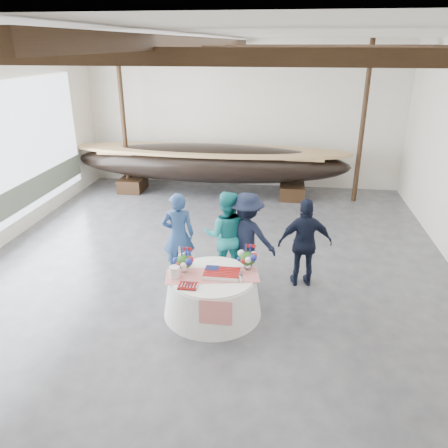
# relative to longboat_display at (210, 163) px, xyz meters

# --- Properties ---
(floor) EXTENTS (10.00, 12.00, 0.01)m
(floor) POSITION_rel_longboat_display_xyz_m (0.86, -4.80, -1.00)
(floor) COLOR #3D3D42
(floor) RESTS_ON ground
(wall_back) EXTENTS (10.00, 0.02, 4.50)m
(wall_back) POSITION_rel_longboat_display_xyz_m (0.86, 1.20, 1.25)
(wall_back) COLOR silver
(wall_back) RESTS_ON ground
(wall_front) EXTENTS (10.00, 0.02, 4.50)m
(wall_front) POSITION_rel_longboat_display_xyz_m (0.86, -10.80, 1.25)
(wall_front) COLOR silver
(wall_front) RESTS_ON ground
(ceiling) EXTENTS (10.00, 12.00, 0.01)m
(ceiling) POSITION_rel_longboat_display_xyz_m (0.86, -4.80, 3.50)
(ceiling) COLOR white
(ceiling) RESTS_ON wall_back
(pavilion_structure) EXTENTS (9.80, 11.76, 4.50)m
(pavilion_structure) POSITION_rel_longboat_display_xyz_m (0.86, -3.98, 3.00)
(pavilion_structure) COLOR black
(pavilion_structure) RESTS_ON ground
(open_bay) EXTENTS (0.03, 7.00, 3.20)m
(open_bay) POSITION_rel_longboat_display_xyz_m (-4.09, -3.80, 0.82)
(open_bay) COLOR silver
(open_bay) RESTS_ON ground
(longboat_display) EXTENTS (8.38, 1.68, 1.57)m
(longboat_display) POSITION_rel_longboat_display_xyz_m (0.00, 0.00, 0.00)
(longboat_display) COLOR black
(longboat_display) RESTS_ON ground
(banquet_table) EXTENTS (1.70, 1.70, 0.73)m
(banquet_table) POSITION_rel_longboat_display_xyz_m (1.14, -6.38, -0.64)
(banquet_table) COLOR white
(banquet_table) RESTS_ON ground
(tabletop_items) EXTENTS (1.64, 1.02, 0.40)m
(tabletop_items) POSITION_rel_longboat_display_xyz_m (1.12, -6.26, -0.12)
(tabletop_items) COLOR red
(tabletop_items) RESTS_ON banquet_table
(guest_woman_blue) EXTENTS (0.73, 0.58, 1.75)m
(guest_woman_blue) POSITION_rel_longboat_display_xyz_m (0.25, -5.14, -0.13)
(guest_woman_blue) COLOR navy
(guest_woman_blue) RESTS_ON ground
(guest_woman_teal) EXTENTS (0.92, 0.74, 1.80)m
(guest_woman_teal) POSITION_rel_longboat_display_xyz_m (1.19, -5.05, -0.11)
(guest_woman_teal) COLOR teal
(guest_woman_teal) RESTS_ON ground
(guest_man_left) EXTENTS (1.27, 0.91, 1.79)m
(guest_man_left) POSITION_rel_longboat_display_xyz_m (1.60, -5.07, -0.11)
(guest_man_left) COLOR black
(guest_man_left) RESTS_ON ground
(guest_man_right) EXTENTS (1.08, 0.59, 1.75)m
(guest_man_right) POSITION_rel_longboat_display_xyz_m (2.72, -5.16, -0.13)
(guest_man_right) COLOR black
(guest_man_right) RESTS_ON ground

